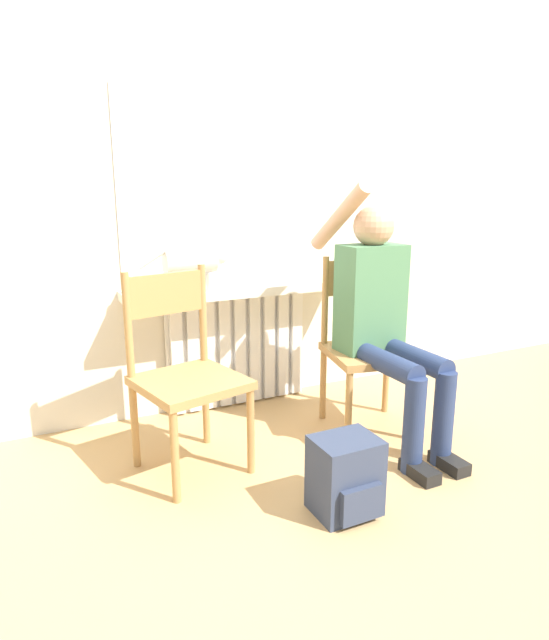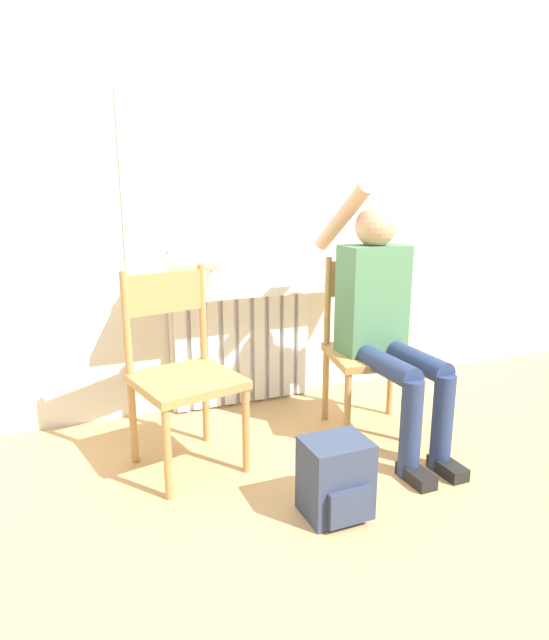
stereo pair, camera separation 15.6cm
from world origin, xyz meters
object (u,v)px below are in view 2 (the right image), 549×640
at_px(chair_right, 370,345).
at_px(cat, 197,261).
at_px(person, 384,314).
at_px(chair_left, 182,369).
at_px(backpack, 336,479).

height_order(chair_right, cat, cat).
bearing_deg(cat, person, -37.27).
xyz_separation_m(chair_right, cat, (-0.82, 0.48, 0.44)).
xyz_separation_m(chair_right, person, (-0.01, -0.13, 0.20)).
bearing_deg(person, chair_left, 172.65).
bearing_deg(backpack, cat, 102.73).
bearing_deg(chair_left, person, -20.15).
distance_m(person, cat, 1.04).
relative_size(chair_left, person, 0.70).
distance_m(chair_left, backpack, 0.87).
relative_size(person, cat, 2.68).
relative_size(chair_right, cat, 1.87).
height_order(chair_left, person, person).
xyz_separation_m(chair_left, chair_right, (1.03, 0.00, 0.00)).
bearing_deg(person, chair_right, 85.89).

